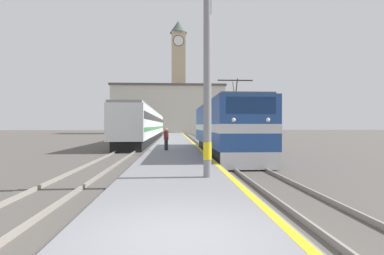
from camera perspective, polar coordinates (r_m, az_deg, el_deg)
ground_plane at (r=34.88m, az=-3.31°, el=-3.09°), size 200.00×200.00×0.00m
platform at (r=29.88m, az=-3.28°, el=-3.33°), size 3.98×140.00×0.37m
rail_track_near at (r=30.10m, az=3.25°, el=-3.59°), size 2.83×140.00×0.16m
rail_track_far at (r=30.12m, az=-10.62°, el=-3.60°), size 2.83×140.00×0.16m
locomotive_train at (r=20.82m, az=6.25°, el=-0.14°), size 2.92×14.26×4.75m
passenger_train at (r=42.96m, az=-8.47°, el=0.47°), size 2.92×40.31×4.06m
catenary_mast at (r=10.59m, az=3.38°, el=14.72°), size 2.67×0.29×8.84m
person_on_platform at (r=21.46m, az=-4.95°, el=-2.11°), size 0.34×0.34×1.58m
clock_tower at (r=85.24m, az=-2.60°, el=10.15°), size 4.77×4.77×31.42m
station_building at (r=76.78m, az=-4.51°, el=3.48°), size 28.70×7.61×12.41m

